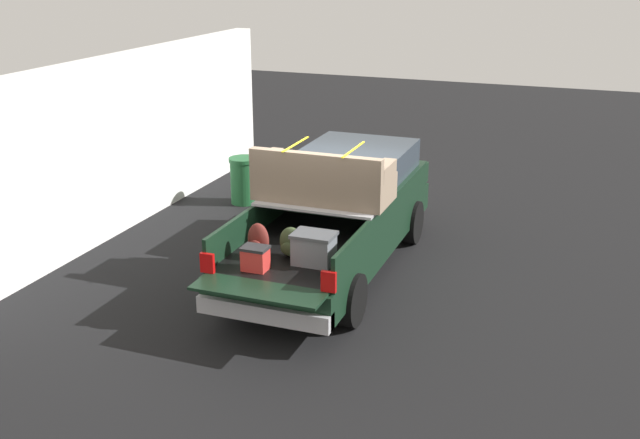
# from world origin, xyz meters

# --- Properties ---
(ground_plane) EXTENTS (40.00, 40.00, 0.00)m
(ground_plane) POSITION_xyz_m (0.00, 0.00, 0.00)
(ground_plane) COLOR black
(pickup_truck) EXTENTS (6.05, 2.09, 2.23)m
(pickup_truck) POSITION_xyz_m (0.34, -0.00, 0.95)
(pickup_truck) COLOR black
(pickup_truck) RESTS_ON ground_plane
(building_facade) EXTENTS (10.46, 0.36, 3.26)m
(building_facade) POSITION_xyz_m (0.91, 4.54, 1.63)
(building_facade) COLOR white
(building_facade) RESTS_ON ground_plane
(trash_can) EXTENTS (0.60, 0.60, 0.98)m
(trash_can) POSITION_xyz_m (2.75, 2.97, 0.50)
(trash_can) COLOR #1E592D
(trash_can) RESTS_ON ground_plane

